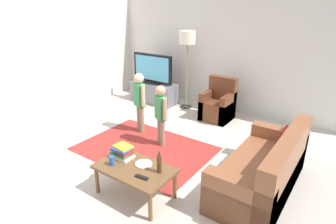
% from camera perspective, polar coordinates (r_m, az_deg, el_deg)
% --- Properties ---
extents(ground, '(7.80, 7.80, 0.00)m').
position_cam_1_polar(ground, '(4.58, -4.42, -9.85)').
color(ground, beige).
extents(wall_back, '(6.00, 0.12, 2.70)m').
position_cam_1_polar(wall_back, '(6.57, 12.50, 12.04)').
color(wall_back, silver).
rests_on(wall_back, ground).
extents(wall_left, '(0.12, 6.00, 2.70)m').
position_cam_1_polar(wall_left, '(6.37, -26.41, 10.04)').
color(wall_left, silver).
rests_on(wall_left, ground).
extents(area_rug, '(2.20, 1.60, 0.01)m').
position_cam_1_polar(area_rug, '(4.93, -4.72, -7.39)').
color(area_rug, '#9E2D28').
rests_on(area_rug, ground).
extents(tv_stand, '(1.20, 0.44, 0.50)m').
position_cam_1_polar(tv_stand, '(7.07, -2.94, 3.94)').
color(tv_stand, slate).
rests_on(tv_stand, ground).
extents(tv, '(1.10, 0.28, 0.71)m').
position_cam_1_polar(tv, '(6.90, -3.15, 8.69)').
color(tv, black).
rests_on(tv, tv_stand).
extents(couch, '(0.80, 1.80, 0.86)m').
position_cam_1_polar(couch, '(4.00, 19.30, -11.41)').
color(couch, brown).
rests_on(couch, ground).
extents(armchair, '(0.60, 0.60, 0.90)m').
position_cam_1_polar(armchair, '(6.12, 10.18, 1.30)').
color(armchair, brown).
rests_on(armchair, ground).
extents(floor_lamp, '(0.36, 0.36, 1.78)m').
position_cam_1_polar(floor_lamp, '(6.42, 3.93, 14.03)').
color(floor_lamp, '#262626').
rests_on(floor_lamp, ground).
extents(child_near_tv, '(0.36, 0.23, 1.16)m').
position_cam_1_polar(child_near_tv, '(5.32, -5.78, 2.98)').
color(child_near_tv, gray).
rests_on(child_near_tv, ground).
extents(child_center, '(0.33, 0.22, 1.08)m').
position_cam_1_polar(child_center, '(4.79, -1.46, 0.37)').
color(child_center, gray).
rests_on(child_center, ground).
extents(coffee_table, '(1.00, 0.60, 0.42)m').
position_cam_1_polar(coffee_table, '(3.69, -6.76, -11.72)').
color(coffee_table, brown).
rests_on(coffee_table, ground).
extents(book_stack, '(0.30, 0.22, 0.17)m').
position_cam_1_polar(book_stack, '(3.86, -9.20, -7.96)').
color(book_stack, white).
rests_on(book_stack, coffee_table).
extents(bottle, '(0.06, 0.06, 0.29)m').
position_cam_1_polar(bottle, '(3.48, -1.77, -10.42)').
color(bottle, '#4C3319').
rests_on(bottle, coffee_table).
extents(tv_remote, '(0.17, 0.07, 0.02)m').
position_cam_1_polar(tv_remote, '(3.46, -5.37, -13.00)').
color(tv_remote, black).
rests_on(tv_remote, coffee_table).
extents(soda_can, '(0.07, 0.07, 0.12)m').
position_cam_1_polar(soda_can, '(3.73, -11.33, -9.64)').
color(soda_can, '#2659B2').
rests_on(soda_can, coffee_table).
extents(plate, '(0.22, 0.22, 0.02)m').
position_cam_1_polar(plate, '(3.70, -4.95, -10.44)').
color(plate, white).
rests_on(plate, coffee_table).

